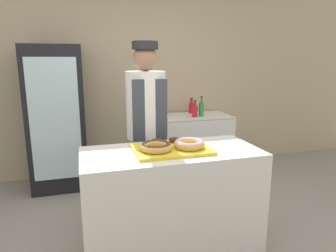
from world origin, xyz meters
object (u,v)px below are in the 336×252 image
object	(u,v)px
brownie_back_left	(158,141)
bottle_red	(191,107)
serving_tray	(172,149)
beverage_fridge	(57,119)
donut_chocolate_glaze	(156,146)
donut_light_glaze	(189,144)
brownie_back_right	(175,140)
bottle_green	(201,109)
bottle_red_b_b	(163,108)
chest_freezer	(192,143)
bottle_red_b	(195,111)
baker_person	(146,129)

from	to	relation	value
brownie_back_left	bottle_red	size ratio (longest dim) A/B	0.33
serving_tray	beverage_fridge	distance (m)	2.01
brownie_back_left	bottle_red	bearing A→B (deg)	61.33
donut_chocolate_glaze	donut_light_glaze	xyz separation A→B (m)	(0.27, 0.00, 0.00)
brownie_back_right	bottle_green	distance (m)	1.75
donut_light_glaze	bottle_red_b_b	xyz separation A→B (m)	(0.32, 1.93, -0.02)
chest_freezer	bottle_red_b	xyz separation A→B (m)	(-0.02, -0.12, 0.51)
donut_chocolate_glaze	donut_light_glaze	world-z (taller)	same
donut_light_glaze	baker_person	world-z (taller)	baker_person
brownie_back_right	bottle_green	world-z (taller)	bottle_green
bottle_green	bottle_red_b	distance (m)	0.11
serving_tray	donut_light_glaze	bearing A→B (deg)	-15.91
donut_chocolate_glaze	chest_freezer	bearing A→B (deg)	61.11
bottle_red_b	serving_tray	bearing A→B (deg)	-117.09
donut_light_glaze	bottle_green	xyz separation A→B (m)	(0.82, 1.71, -0.02)
chest_freezer	donut_light_glaze	bearing A→B (deg)	-111.92
bottle_green	bottle_red_b	xyz separation A→B (m)	(-0.11, -0.02, -0.02)
brownie_back_left	beverage_fridge	distance (m)	1.84
donut_chocolate_glaze	donut_light_glaze	distance (m)	0.27
bottle_green	bottle_red_b_b	size ratio (longest dim) A/B	1.04
chest_freezer	baker_person	bearing A→B (deg)	-129.41
beverage_fridge	bottle_red_b	bearing A→B (deg)	-3.47
serving_tray	brownie_back_left	bearing A→B (deg)	115.46
brownie_back_left	brownie_back_right	size ratio (longest dim) A/B	1.00
brownie_back_right	bottle_red_b_b	distance (m)	1.77
bottle_red	bottle_red_b	bearing A→B (deg)	-101.34
beverage_fridge	serving_tray	bearing A→B (deg)	-61.05
beverage_fridge	chest_freezer	xyz separation A→B (m)	(1.83, 0.01, -0.47)
beverage_fridge	chest_freezer	size ratio (longest dim) A/B	1.70
brownie_back_right	baker_person	bearing A→B (deg)	105.90
bottle_green	bottle_red_b	world-z (taller)	bottle_green
bottle_red	bottle_green	world-z (taller)	bottle_green
bottle_green	baker_person	bearing A→B (deg)	-134.52
bottle_red_b_b	serving_tray	bearing A→B (deg)	-103.48
donut_light_glaze	bottle_red_b_b	distance (m)	1.95
beverage_fridge	chest_freezer	bearing A→B (deg)	0.21
bottle_red_b	chest_freezer	bearing A→B (deg)	81.56
chest_freezer	bottle_red_b_b	size ratio (longest dim) A/B	3.91
baker_person	beverage_fridge	world-z (taller)	beverage_fridge
bottle_red_b_b	bottle_red_b	bearing A→B (deg)	-31.43
donut_chocolate_glaze	chest_freezer	world-z (taller)	donut_chocolate_glaze
serving_tray	brownie_back_right	xyz separation A→B (m)	(0.07, 0.16, 0.03)
baker_person	beverage_fridge	bearing A→B (deg)	129.12
bottle_green	donut_chocolate_glaze	bearing A→B (deg)	-122.39
chest_freezer	bottle_red_b_b	xyz separation A→B (m)	(-0.41, 0.12, 0.52)
donut_light_glaze	chest_freezer	distance (m)	2.02
brownie_back_right	brownie_back_left	bearing A→B (deg)	180.00
brownie_back_left	bottle_red_b	world-z (taller)	bottle_red_b
brownie_back_left	baker_person	distance (m)	0.48
baker_person	brownie_back_right	bearing A→B (deg)	-74.10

